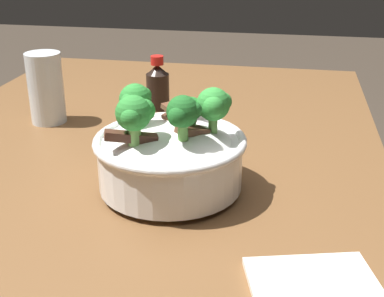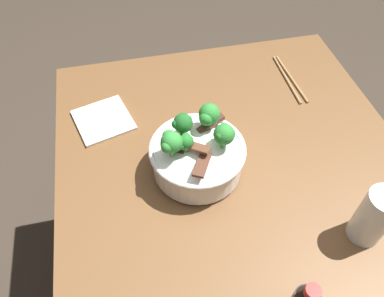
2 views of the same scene
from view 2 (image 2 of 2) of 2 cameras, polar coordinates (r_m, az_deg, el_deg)
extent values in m
cube|color=brown|center=(0.86, 9.27, -10.37)|extent=(1.21, 0.86, 0.04)
cube|color=brown|center=(1.55, 13.67, 2.30)|extent=(0.07, 0.07, 0.70)
cube|color=brown|center=(1.44, -12.92, -2.19)|extent=(0.07, 0.07, 0.70)
cylinder|color=white|center=(0.89, 0.78, -3.09)|extent=(0.10, 0.10, 0.01)
cylinder|color=white|center=(0.86, 0.81, -1.52)|extent=(0.21, 0.21, 0.07)
torus|color=white|center=(0.84, 0.84, -0.02)|extent=(0.22, 0.22, 0.01)
ellipsoid|color=white|center=(0.84, 0.83, -0.50)|extent=(0.19, 0.19, 0.06)
cube|color=#563323|center=(0.78, 1.54, -2.49)|extent=(0.07, 0.05, 0.01)
cube|color=#4C2B1E|center=(0.86, 2.85, 3.73)|extent=(0.04, 0.07, 0.02)
cube|color=brown|center=(0.79, 0.71, 0.18)|extent=(0.06, 0.06, 0.02)
cube|color=brown|center=(0.82, -1.47, 0.62)|extent=(0.05, 0.05, 0.02)
cylinder|color=#7AB256|center=(0.85, 2.58, 3.84)|extent=(0.02, 0.02, 0.03)
sphere|color=#2D8433|center=(0.83, 2.65, 5.26)|extent=(0.05, 0.05, 0.05)
sphere|color=#2D8433|center=(0.84, 2.29, 5.95)|extent=(0.03, 0.03, 0.03)
sphere|color=#2D8433|center=(0.82, 2.16, 4.54)|extent=(0.03, 0.03, 0.03)
cylinder|color=#7AB256|center=(0.81, -0.90, -0.01)|extent=(0.01, 0.01, 0.02)
sphere|color=#237028|center=(0.79, -0.92, 1.06)|extent=(0.03, 0.03, 0.03)
sphere|color=#237028|center=(0.80, -0.92, 1.80)|extent=(0.02, 0.02, 0.02)
sphere|color=#237028|center=(0.79, -1.63, 0.44)|extent=(0.02, 0.02, 0.02)
cylinder|color=#6BA84C|center=(0.83, -1.34, 2.46)|extent=(0.01, 0.01, 0.03)
sphere|color=#1E6023|center=(0.81, -1.38, 3.88)|extent=(0.04, 0.04, 0.04)
sphere|color=#1E6023|center=(0.82, -1.36, 4.55)|extent=(0.03, 0.03, 0.03)
sphere|color=#1E6023|center=(0.81, -2.40, 3.73)|extent=(0.02, 0.02, 0.02)
cylinder|color=#6BA84C|center=(0.80, -3.03, -0.38)|extent=(0.01, 0.01, 0.03)
sphere|color=green|center=(0.78, -3.11, 0.98)|extent=(0.05, 0.05, 0.05)
sphere|color=green|center=(0.79, -3.51, 1.85)|extent=(0.03, 0.03, 0.03)
sphere|color=green|center=(0.77, -3.79, 0.25)|extent=(0.03, 0.03, 0.03)
cylinder|color=#5B9947|center=(0.82, 4.77, 0.82)|extent=(0.01, 0.01, 0.03)
sphere|color=#2D8433|center=(0.80, 4.90, 2.15)|extent=(0.05, 0.05, 0.05)
sphere|color=#2D8433|center=(0.81, 4.93, 3.14)|extent=(0.02, 0.02, 0.02)
sphere|color=#2D8433|center=(0.78, 4.29, 1.90)|extent=(0.02, 0.02, 0.02)
cylinder|color=white|center=(0.88, 24.46, -11.55)|extent=(0.07, 0.07, 0.00)
cylinder|color=white|center=(0.83, 25.93, -9.32)|extent=(0.07, 0.07, 0.14)
cylinder|color=silver|center=(0.86, 24.99, -10.75)|extent=(0.06, 0.06, 0.05)
cylinder|color=#9E7A4C|center=(1.16, 14.85, 10.29)|extent=(0.22, 0.02, 0.01)
cylinder|color=#9E7A4C|center=(1.16, 14.16, 10.21)|extent=(0.22, 0.01, 0.01)
cone|color=black|center=(0.70, 17.47, -20.58)|extent=(0.04, 0.04, 0.02)
cylinder|color=red|center=(0.68, 17.86, -20.03)|extent=(0.03, 0.03, 0.02)
cube|color=silver|center=(1.03, -13.32, 4.24)|extent=(0.17, 0.17, 0.01)
camera|label=1|loc=(1.24, -15.78, 31.74)|focal=48.76mm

